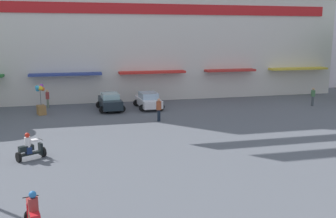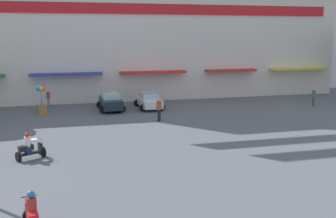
% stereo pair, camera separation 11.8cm
% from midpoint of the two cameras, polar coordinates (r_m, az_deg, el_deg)
% --- Properties ---
extents(ground_plane, '(128.00, 128.00, 0.00)m').
position_cam_midpoint_polar(ground_plane, '(21.01, 6.15, -6.65)').
color(ground_plane, '#575B62').
extents(colonial_building, '(40.01, 18.98, 21.48)m').
position_cam_midpoint_polar(colonial_building, '(43.31, -4.74, 14.61)').
color(colonial_building, silver).
rests_on(colonial_building, ground).
extents(parked_car_0, '(2.33, 3.91, 1.47)m').
position_cam_midpoint_polar(parked_car_0, '(32.66, -8.83, 1.12)').
color(parked_car_0, '#1A242B').
rests_on(parked_car_0, ground).
extents(parked_car_1, '(2.34, 3.99, 1.41)m').
position_cam_midpoint_polar(parked_car_1, '(33.13, -3.08, 1.32)').
color(parked_car_1, silver).
rests_on(parked_car_1, ground).
extents(scooter_rider_0, '(1.53, 1.17, 1.46)m').
position_cam_midpoint_polar(scooter_rider_0, '(21.00, -20.24, -5.62)').
color(scooter_rider_0, black).
rests_on(scooter_rider_0, ground).
extents(scooter_rider_4, '(0.82, 1.51, 1.49)m').
position_cam_midpoint_polar(scooter_rider_4, '(13.62, -19.85, -14.78)').
color(scooter_rider_4, black).
rests_on(scooter_rider_4, ground).
extents(pedestrian_0, '(0.44, 0.44, 1.65)m').
position_cam_midpoint_polar(pedestrian_0, '(34.83, -17.81, 1.69)').
color(pedestrian_0, slate).
rests_on(pedestrian_0, ground).
extents(pedestrian_1, '(0.38, 0.38, 1.67)m').
position_cam_midpoint_polar(pedestrian_1, '(36.55, 20.93, 1.89)').
color(pedestrian_1, '#42494D').
rests_on(pedestrian_1, ground).
extents(pedestrian_2, '(0.54, 0.54, 1.73)m').
position_cam_midpoint_polar(pedestrian_2, '(28.15, -1.51, 0.09)').
color(pedestrian_2, black).
rests_on(pedestrian_2, ground).
extents(balloon_vendor_cart, '(0.83, 1.03, 2.48)m').
position_cam_midpoint_polar(balloon_vendor_cart, '(32.16, -18.73, 0.94)').
color(balloon_vendor_cart, olive).
rests_on(balloon_vendor_cart, ground).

